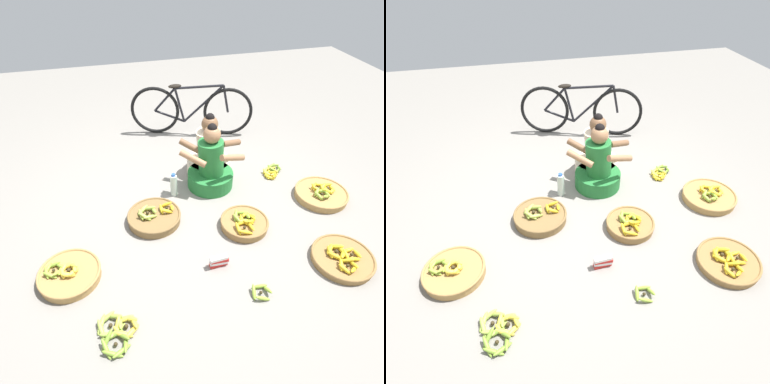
% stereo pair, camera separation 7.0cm
% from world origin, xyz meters
% --- Properties ---
extents(ground_plane, '(10.00, 10.00, 0.00)m').
position_xyz_m(ground_plane, '(0.00, 0.00, 0.00)').
color(ground_plane, gray).
extents(vendor_woman_front, '(0.71, 0.52, 0.79)m').
position_xyz_m(vendor_woman_front, '(0.35, 0.30, 0.25)').
color(vendor_woman_front, '#237233').
rests_on(vendor_woman_front, ground).
extents(vendor_woman_behind, '(0.74, 0.52, 0.77)m').
position_xyz_m(vendor_woman_behind, '(0.41, 0.57, 0.24)').
color(vendor_woman_behind, beige).
rests_on(vendor_woman_behind, ground).
extents(bicycle_leaning, '(1.64, 0.55, 0.73)m').
position_xyz_m(bicycle_leaning, '(0.45, 1.56, 0.36)').
color(bicycle_leaning, black).
rests_on(bicycle_leaning, ground).
extents(banana_basket_front_center, '(0.53, 0.53, 0.15)m').
position_xyz_m(banana_basket_front_center, '(-1.20, -0.65, 0.05)').
color(banana_basket_front_center, '#A87F47').
rests_on(banana_basket_front_center, ground).
extents(banana_basket_mid_right, '(0.54, 0.54, 0.16)m').
position_xyz_m(banana_basket_mid_right, '(-0.38, -0.13, 0.05)').
color(banana_basket_mid_right, brown).
rests_on(banana_basket_mid_right, ground).
extents(banana_basket_back_center, '(0.48, 0.48, 0.15)m').
position_xyz_m(banana_basket_back_center, '(0.47, -0.45, 0.05)').
color(banana_basket_back_center, olive).
rests_on(banana_basket_back_center, ground).
extents(banana_basket_back_right, '(0.58, 0.58, 0.15)m').
position_xyz_m(banana_basket_back_right, '(1.47, -0.23, 0.05)').
color(banana_basket_back_right, '#A87F47').
rests_on(banana_basket_back_right, ground).
extents(banana_basket_back_left, '(0.56, 0.56, 0.13)m').
position_xyz_m(banana_basket_back_left, '(1.16, -1.09, 0.04)').
color(banana_basket_back_left, olive).
rests_on(banana_basket_back_left, ground).
extents(loose_bananas_mid_left, '(0.34, 0.39, 0.10)m').
position_xyz_m(loose_bananas_mid_left, '(-0.85, -1.26, 0.03)').
color(loose_bananas_mid_left, yellow).
rests_on(loose_bananas_mid_left, ground).
extents(loose_bananas_front_right, '(0.17, 0.17, 0.08)m').
position_xyz_m(loose_bananas_front_right, '(0.31, -1.22, 0.03)').
color(loose_bananas_front_right, '#8CAD38').
rests_on(loose_bananas_front_right, ground).
extents(loose_bananas_near_vendor, '(0.29, 0.31, 0.08)m').
position_xyz_m(loose_bananas_near_vendor, '(1.14, 0.32, 0.03)').
color(loose_bananas_near_vendor, olive).
rests_on(loose_bananas_near_vendor, ground).
extents(water_bottle, '(0.08, 0.08, 0.28)m').
position_xyz_m(water_bottle, '(-0.10, 0.23, 0.13)').
color(water_bottle, silver).
rests_on(water_bottle, ground).
extents(packet_carton_stack, '(0.17, 0.07, 0.12)m').
position_xyz_m(packet_carton_stack, '(0.07, -0.85, 0.06)').
color(packet_carton_stack, red).
rests_on(packet_carton_stack, ground).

